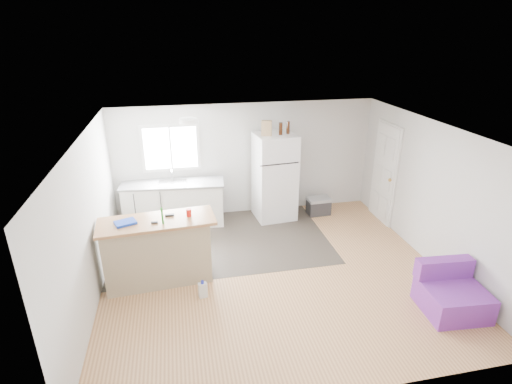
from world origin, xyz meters
TOP-DOWN VIEW (x-y plane):
  - room at (0.00, 0.00)m, footprint 5.51×5.01m
  - vinyl_zone at (-0.73, 1.25)m, footprint 4.05×2.50m
  - window at (-1.55, 2.49)m, footprint 1.18×0.06m
  - interior_door at (2.72, 1.55)m, footprint 0.11×0.92m
  - ceiling_fixture at (-1.20, 1.20)m, footprint 0.30×0.30m
  - kitchen_cabinets at (-1.57, 2.18)m, footprint 2.10×0.82m
  - peninsula at (-1.85, 0.16)m, footprint 1.81×0.81m
  - refrigerator at (0.53, 2.10)m, footprint 0.87×0.84m
  - cooler at (1.52, 2.02)m, footprint 0.51×0.36m
  - purple_seat at (2.28, -1.42)m, footprint 0.89×0.85m
  - cleaner_jug at (-1.21, -0.42)m, footprint 0.14×0.11m
  - mop at (-1.81, 0.01)m, footprint 0.23×0.39m
  - red_cup at (-1.32, 0.19)m, footprint 0.08×0.08m
  - blue_tray at (-2.27, 0.13)m, footprint 0.36×0.31m
  - tool_a at (-1.62, 0.26)m, footprint 0.14×0.06m
  - tool_b at (-1.84, 0.05)m, footprint 0.10×0.04m
  - cardboard_box at (0.33, 2.01)m, footprint 0.22×0.16m
  - bottle_left at (0.62, 2.03)m, footprint 0.08×0.08m
  - bottle_right at (0.79, 2.09)m, footprint 0.08×0.08m

SIDE VIEW (x-z plane):
  - vinyl_zone at x=-0.73m, z-range 0.00..0.00m
  - cleaner_jug at x=-1.21m, z-range -0.02..0.27m
  - cooler at x=1.52m, z-range 0.00..0.38m
  - mop at x=-1.81m, z-range -0.46..0.92m
  - purple_seat at x=2.28m, z-range -0.09..0.60m
  - kitchen_cabinets at x=-1.57m, z-range -0.13..1.06m
  - peninsula at x=-1.85m, z-range 0.01..1.09m
  - refrigerator at x=0.53m, z-range 0.00..1.83m
  - interior_door at x=2.72m, z-range -0.03..2.07m
  - tool_b at x=-1.84m, z-range 1.08..1.11m
  - tool_a at x=-1.62m, z-range 1.08..1.11m
  - blue_tray at x=-2.27m, z-range 1.08..1.12m
  - red_cup at x=-1.32m, z-range 1.08..1.20m
  - room at x=0.00m, z-range -0.01..2.41m
  - window at x=-1.55m, z-range 1.06..2.04m
  - bottle_left at x=0.62m, z-range 1.83..2.08m
  - bottle_right at x=0.79m, z-range 1.83..2.08m
  - cardboard_box at x=0.33m, z-range 1.83..2.13m
  - ceiling_fixture at x=-1.20m, z-range 2.32..2.40m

